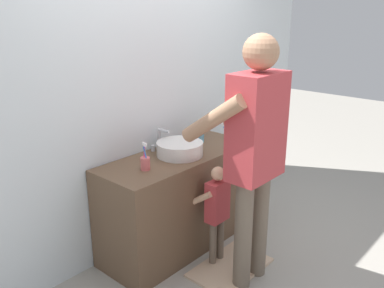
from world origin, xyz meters
name	(u,v)px	position (x,y,z in m)	size (l,w,h in m)	color
ground_plane	(206,256)	(0.00, 0.00, 0.00)	(14.00, 14.00, 0.00)	#9E998E
back_wall	(149,84)	(0.00, 0.62, 1.35)	(4.40, 0.08, 2.70)	silver
vanity_cabinet	(179,201)	(0.00, 0.30, 0.41)	(1.39, 0.54, 0.82)	brown
sink_basin	(180,149)	(0.00, 0.28, 0.87)	(0.37, 0.37, 0.11)	silver
faucet	(160,140)	(0.00, 0.50, 0.90)	(0.18, 0.14, 0.18)	#B7BABF
toothbrush_cup	(145,163)	(-0.39, 0.26, 0.87)	(0.07, 0.07, 0.21)	#D86666
soap_bottle	(201,135)	(0.37, 0.38, 0.88)	(0.06, 0.06, 0.16)	#66B2D1
bath_mat	(230,267)	(0.00, -0.25, 0.01)	(0.64, 0.40, 0.02)	#CCAD8E
child_toddler	(217,207)	(0.00, -0.10, 0.49)	(0.25, 0.25, 0.82)	#6B5B4C
adult_parent	(254,142)	(0.00, -0.41, 1.08)	(0.56, 0.58, 1.80)	#6B5B4C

